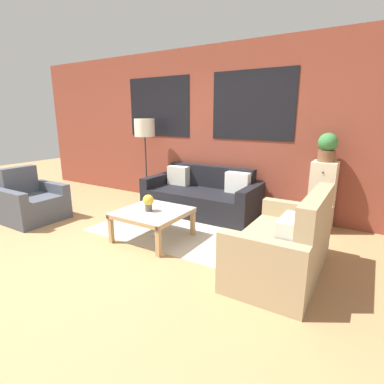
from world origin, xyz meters
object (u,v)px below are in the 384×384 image
settee_vintage (285,247)px  flower_vase (148,202)px  couch_dark (202,197)px  floor_lamp (145,131)px  armchair_corner (32,203)px  potted_plant (327,147)px  drawer_cabinet (322,196)px  coffee_table (153,215)px

settee_vintage → flower_vase: bearing=-179.2°
couch_dark → floor_lamp: 1.69m
settee_vintage → armchair_corner: (-3.92, -0.39, -0.03)m
armchair_corner → floor_lamp: (0.85, 1.84, 1.09)m
potted_plant → drawer_cabinet: bearing=-90.0°
couch_dark → floor_lamp: size_ratio=1.23×
floor_lamp → settee_vintage: bearing=-25.3°
armchair_corner → floor_lamp: floor_lamp is taller
potted_plant → flower_vase: 2.60m
couch_dark → armchair_corner: (-2.14, -1.76, -0.00)m
settee_vintage → armchair_corner: 3.94m
floor_lamp → flower_vase: bearing=-49.3°
drawer_cabinet → couch_dark: bearing=-172.9°
coffee_table → armchair_corner: bearing=-169.3°
armchair_corner → coffee_table: size_ratio=0.98×
settee_vintage → coffee_table: 1.77m
settee_vintage → armchair_corner: bearing=-174.4°
armchair_corner → flower_vase: 2.17m
armchair_corner → flower_vase: size_ratio=3.75×
couch_dark → flower_vase: 1.42m
couch_dark → flower_vase: (-0.02, -1.40, 0.26)m
settee_vintage → coffee_table: settee_vintage is taller
coffee_table → potted_plant: 2.60m
flower_vase → couch_dark: bearing=89.2°
floor_lamp → flower_vase: (1.27, -1.48, -0.83)m
couch_dark → floor_lamp: floor_lamp is taller
coffee_table → floor_lamp: (-1.30, 1.43, 1.02)m
potted_plant → settee_vintage: bearing=-93.5°
couch_dark → coffee_table: 1.35m
flower_vase → coffee_table: bearing=60.9°
drawer_cabinet → armchair_corner: bearing=-153.6°
couch_dark → coffee_table: size_ratio=2.28×
couch_dark → potted_plant: (1.88, 0.23, 0.94)m
couch_dark → settee_vintage: (1.78, -1.37, 0.03)m
armchair_corner → floor_lamp: 2.30m
armchair_corner → drawer_cabinet: 4.49m
couch_dark → flower_vase: bearing=-90.8°
flower_vase → potted_plant: bearing=40.8°
coffee_table → floor_lamp: 2.18m
coffee_table → drawer_cabinet: drawer_cabinet is taller
floor_lamp → coffee_table: bearing=-47.7°
drawer_cabinet → coffee_table: bearing=-139.7°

